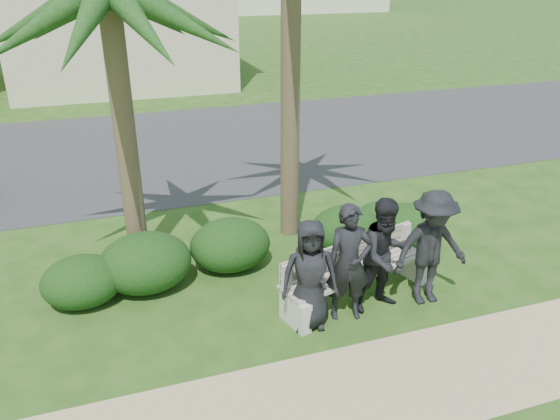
{
  "coord_description": "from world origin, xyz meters",
  "views": [
    {
      "loc": [
        -2.16,
        -6.04,
        4.45
      ],
      "look_at": [
        0.21,
        1.0,
        1.09
      ],
      "focal_mm": 35.0,
      "sensor_mm": 36.0,
      "label": 1
    }
  ],
  "objects_px": {
    "park_bench": "(358,276)",
    "man_c": "(385,255)",
    "man_a": "(310,275)",
    "man_d": "(431,248)",
    "man_b": "(349,263)"
  },
  "relations": [
    {
      "from": "man_c",
      "to": "man_a",
      "type": "bearing_deg",
      "value": 177.06
    },
    {
      "from": "man_a",
      "to": "man_d",
      "type": "xyz_separation_m",
      "value": [
        1.81,
        -0.0,
        0.08
      ]
    },
    {
      "from": "man_a",
      "to": "man_d",
      "type": "height_order",
      "value": "man_d"
    },
    {
      "from": "man_a",
      "to": "man_c",
      "type": "xyz_separation_m",
      "value": [
        1.13,
        0.06,
        0.06
      ]
    },
    {
      "from": "man_c",
      "to": "man_d",
      "type": "height_order",
      "value": "man_d"
    },
    {
      "from": "man_a",
      "to": "park_bench",
      "type": "bearing_deg",
      "value": 33.55
    },
    {
      "from": "man_d",
      "to": "man_c",
      "type": "bearing_deg",
      "value": 176.73
    },
    {
      "from": "park_bench",
      "to": "man_a",
      "type": "bearing_deg",
      "value": -172.68
    },
    {
      "from": "park_bench",
      "to": "man_b",
      "type": "xyz_separation_m",
      "value": [
        -0.32,
        -0.35,
        0.46
      ]
    },
    {
      "from": "man_c",
      "to": "park_bench",
      "type": "bearing_deg",
      "value": 122.71
    },
    {
      "from": "man_a",
      "to": "man_b",
      "type": "xyz_separation_m",
      "value": [
        0.57,
        0.02,
        0.06
      ]
    },
    {
      "from": "man_a",
      "to": "man_b",
      "type": "distance_m",
      "value": 0.57
    },
    {
      "from": "park_bench",
      "to": "man_c",
      "type": "distance_m",
      "value": 0.59
    },
    {
      "from": "man_b",
      "to": "man_d",
      "type": "bearing_deg",
      "value": 11.46
    },
    {
      "from": "man_a",
      "to": "man_d",
      "type": "relative_size",
      "value": 0.9
    }
  ]
}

